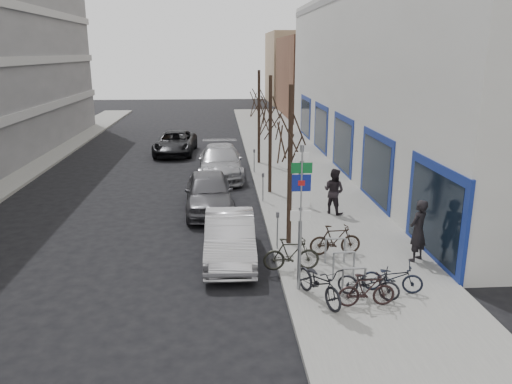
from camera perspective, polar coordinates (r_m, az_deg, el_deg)
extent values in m
plane|color=black|center=(14.05, -5.06, -11.84)|extent=(120.00, 120.00, 0.00)
cube|color=slate|center=(23.73, 6.15, -0.05)|extent=(5.00, 70.00, 0.15)
cube|color=#B7B7B2|center=(33.03, 26.75, 11.50)|extent=(20.00, 32.00, 10.00)
cube|color=brown|center=(54.03, 9.64, 12.86)|extent=(12.00, 14.00, 8.00)
cube|color=#937A5B|center=(68.77, 7.07, 13.94)|extent=(13.00, 12.00, 9.00)
cylinder|color=gray|center=(13.37, 5.07, -3.49)|extent=(0.10, 0.10, 4.20)
cube|color=white|center=(12.87, 5.29, 4.06)|extent=(0.35, 0.03, 0.22)
cube|color=#0C5926|center=(12.93, 5.26, 2.75)|extent=(0.55, 0.03, 0.28)
cube|color=navy|center=(13.03, 5.21, 1.04)|extent=(0.50, 0.03, 0.45)
cube|color=maroon|center=(13.02, 5.22, 1.03)|extent=(0.18, 0.02, 0.14)
cube|color=white|center=(13.15, 5.16, -0.86)|extent=(0.45, 0.03, 0.45)
cube|color=white|center=(13.28, 5.12, -2.72)|extent=(0.55, 0.03, 0.28)
cylinder|color=gray|center=(13.73, 9.86, -10.15)|extent=(0.06, 0.06, 0.80)
cylinder|color=gray|center=(13.88, 12.30, -9.99)|extent=(0.06, 0.06, 0.80)
cylinder|color=gray|center=(13.64, 11.18, -8.56)|extent=(0.60, 0.06, 0.06)
cylinder|color=gray|center=(14.70, 8.84, -8.30)|extent=(0.06, 0.06, 0.80)
cylinder|color=gray|center=(14.84, 11.12, -8.18)|extent=(0.06, 0.06, 0.80)
cylinder|color=gray|center=(14.61, 10.06, -6.81)|extent=(0.60, 0.06, 0.06)
cylinder|color=gray|center=(15.68, 7.95, -6.68)|extent=(0.06, 0.06, 0.80)
cylinder|color=gray|center=(15.82, 10.09, -6.58)|extent=(0.06, 0.06, 0.80)
cylinder|color=gray|center=(15.60, 9.08, -5.28)|extent=(0.60, 0.06, 0.06)
cylinder|color=black|center=(16.55, 3.90, 2.63)|extent=(0.16, 0.16, 5.50)
cylinder|color=black|center=(22.88, 1.63, 6.31)|extent=(0.16, 0.16, 5.50)
cylinder|color=black|center=(29.29, 0.34, 8.38)|extent=(0.16, 0.16, 5.50)
cylinder|color=gray|center=(16.61, 2.46, -4.69)|extent=(0.05, 0.05, 1.10)
cube|color=#3F3F44|center=(16.40, 2.49, -2.62)|extent=(0.10, 0.08, 0.18)
cylinder|color=gray|center=(21.82, 0.81, 0.34)|extent=(0.05, 0.05, 1.10)
cube|color=#3F3F44|center=(21.66, 0.82, 1.94)|extent=(0.10, 0.08, 0.18)
cylinder|color=gray|center=(27.15, -0.20, 3.41)|extent=(0.05, 0.05, 1.10)
cube|color=#3F3F44|center=(27.02, -0.20, 4.71)|extent=(0.10, 0.08, 0.18)
imported|color=black|center=(13.34, 7.24, -9.87)|extent=(1.33, 2.05, 1.21)
imported|color=black|center=(13.32, 12.51, -10.86)|extent=(1.53, 0.48, 0.92)
imported|color=black|center=(14.22, 15.33, -9.10)|extent=(1.71, 0.92, 1.00)
imported|color=black|center=(15.04, 4.06, -7.07)|extent=(1.71, 0.51, 1.04)
imported|color=black|center=(13.76, 12.77, -9.78)|extent=(1.71, 1.14, 1.01)
imported|color=black|center=(16.31, 9.04, -5.40)|extent=(1.72, 0.60, 1.03)
imported|color=#B8B8BD|center=(16.11, -3.01, -5.20)|extent=(1.63, 4.52, 1.48)
imported|color=#4F4E53|center=(21.02, -5.41, 0.01)|extent=(2.16, 4.92, 1.65)
imported|color=#99999E|center=(26.76, -4.07, 3.47)|extent=(2.37, 5.73, 1.66)
imported|color=black|center=(33.33, -9.21, 5.58)|extent=(2.74, 5.44, 1.48)
imported|color=black|center=(16.31, 18.03, -4.22)|extent=(0.86, 0.82, 1.98)
imported|color=black|center=(20.34, 8.88, 0.14)|extent=(0.83, 0.82, 1.88)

